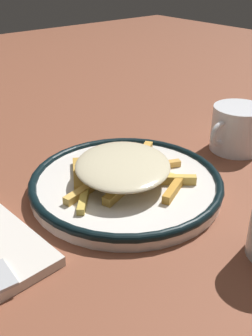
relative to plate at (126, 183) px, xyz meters
name	(u,v)px	position (x,y,z in m)	size (l,w,h in m)	color
ground_plane	(126,191)	(0.00, 0.00, -0.01)	(2.60, 2.60, 0.00)	brown
plate	(126,183)	(0.00, 0.00, 0.00)	(0.28, 0.28, 0.02)	white
fries_heap	(126,169)	(0.00, 0.00, 0.03)	(0.20, 0.20, 0.04)	gold
coffee_mug	(237,129)	(-0.24, 0.01, 0.03)	(0.11, 0.09, 0.08)	white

